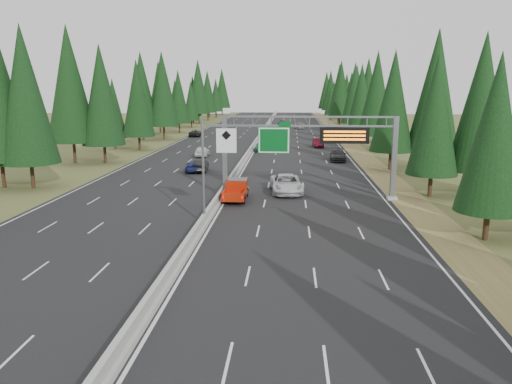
# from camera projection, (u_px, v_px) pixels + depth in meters

# --- Properties ---
(road) EXTENTS (32.00, 260.00, 0.08)m
(road) POSITION_uv_depth(u_px,v_px,m) (255.00, 145.00, 92.20)
(road) COLOR black
(road) RESTS_ON ground
(shoulder_right) EXTENTS (3.60, 260.00, 0.06)m
(shoulder_right) POSITION_uv_depth(u_px,v_px,m) (352.00, 146.00, 91.01)
(shoulder_right) COLOR olive
(shoulder_right) RESTS_ON ground
(shoulder_left) EXTENTS (3.60, 260.00, 0.06)m
(shoulder_left) POSITION_uv_depth(u_px,v_px,m) (160.00, 145.00, 93.40)
(shoulder_left) COLOR #4C5728
(shoulder_left) RESTS_ON ground
(median_barrier) EXTENTS (0.70, 260.00, 0.85)m
(median_barrier) POSITION_uv_depth(u_px,v_px,m) (255.00, 143.00, 92.13)
(median_barrier) COLOR gray
(median_barrier) RESTS_ON road
(sign_gantry) EXTENTS (16.75, 0.98, 7.80)m
(sign_gantry) POSITION_uv_depth(u_px,v_px,m) (316.00, 144.00, 46.47)
(sign_gantry) COLOR slate
(sign_gantry) RESTS_ON road
(hov_sign_pole) EXTENTS (2.80, 0.50, 8.00)m
(hov_sign_pole) POSITION_uv_depth(u_px,v_px,m) (211.00, 165.00, 37.45)
(hov_sign_pole) COLOR slate
(hov_sign_pole) RESTS_ON road
(tree_row_right) EXTENTS (11.47, 239.49, 17.91)m
(tree_row_right) POSITION_uv_depth(u_px,v_px,m) (376.00, 95.00, 92.11)
(tree_row_right) COLOR black
(tree_row_right) RESTS_ON ground
(tree_row_left) EXTENTS (11.40, 239.18, 18.97)m
(tree_row_left) POSITION_uv_depth(u_px,v_px,m) (112.00, 94.00, 79.34)
(tree_row_left) COLOR black
(tree_row_left) RESTS_ON ground
(silver_minivan) EXTENTS (3.64, 6.79, 1.81)m
(silver_minivan) POSITION_uv_depth(u_px,v_px,m) (286.00, 184.00, 50.02)
(silver_minivan) COLOR silver
(silver_minivan) RESTS_ON road
(red_pickup) EXTENTS (2.00, 5.60, 1.82)m
(red_pickup) POSITION_uv_depth(u_px,v_px,m) (237.00, 188.00, 47.27)
(red_pickup) COLOR black
(red_pickup) RESTS_ON road
(car_ahead_green) EXTENTS (1.89, 4.25, 1.42)m
(car_ahead_green) POSITION_uv_depth(u_px,v_px,m) (260.00, 147.00, 83.32)
(car_ahead_green) COLOR #176541
(car_ahead_green) RESTS_ON road
(car_ahead_dkred) EXTENTS (1.91, 4.85, 1.57)m
(car_ahead_dkred) POSITION_uv_depth(u_px,v_px,m) (318.00, 143.00, 89.13)
(car_ahead_dkred) COLOR #530B1A
(car_ahead_dkred) RESTS_ON road
(car_ahead_dkgrey) EXTENTS (2.67, 5.77, 1.63)m
(car_ahead_dkgrey) POSITION_uv_depth(u_px,v_px,m) (338.00, 155.00, 72.39)
(car_ahead_dkgrey) COLOR black
(car_ahead_dkgrey) RESTS_ON road
(car_ahead_white) EXTENTS (2.66, 5.43, 1.49)m
(car_ahead_white) POSITION_uv_depth(u_px,v_px,m) (300.00, 126.00, 130.26)
(car_ahead_white) COLOR silver
(car_ahead_white) RESTS_ON road
(car_ahead_far) EXTENTS (2.01, 4.45, 1.48)m
(car_ahead_far) POSITION_uv_depth(u_px,v_px,m) (281.00, 123.00, 141.43)
(car_ahead_far) COLOR black
(car_ahead_far) RESTS_ON road
(car_onc_near) EXTENTS (1.88, 4.64, 1.50)m
(car_onc_near) POSITION_uv_depth(u_px,v_px,m) (201.00, 166.00, 62.94)
(car_onc_near) COLOR black
(car_onc_near) RESTS_ON road
(car_onc_blue) EXTENTS (2.16, 4.65, 1.31)m
(car_onc_blue) POSITION_uv_depth(u_px,v_px,m) (194.00, 166.00, 62.89)
(car_onc_blue) COLOR navy
(car_onc_blue) RESTS_ON road
(car_onc_white) EXTENTS (2.06, 4.81, 1.62)m
(car_onc_white) POSITION_uv_depth(u_px,v_px,m) (202.00, 151.00, 76.79)
(car_onc_white) COLOR silver
(car_onc_white) RESTS_ON road
(car_onc_far) EXTENTS (2.61, 5.39, 1.48)m
(car_onc_far) POSITION_uv_depth(u_px,v_px,m) (196.00, 133.00, 109.06)
(car_onc_far) COLOR black
(car_onc_far) RESTS_ON road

